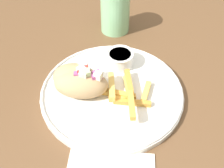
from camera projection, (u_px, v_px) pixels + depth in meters
name	position (u px, v px, depth m)	size (l,w,h in m)	color
table	(104.00, 101.00, 0.66)	(1.39, 1.39, 0.72)	brown
plate	(112.00, 92.00, 0.59)	(0.32, 0.32, 0.02)	white
pita_sandwich_near	(82.00, 84.00, 0.56)	(0.13, 0.10, 0.07)	tan
pita_sandwich_far	(76.00, 78.00, 0.57)	(0.13, 0.12, 0.06)	tan
fries_pile	(125.00, 92.00, 0.56)	(0.13, 0.14, 0.03)	gold
sauce_ramekin	(120.00, 58.00, 0.63)	(0.07, 0.07, 0.04)	white
water_glass	(115.00, 13.00, 0.74)	(0.08, 0.08, 0.12)	#8CCC93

